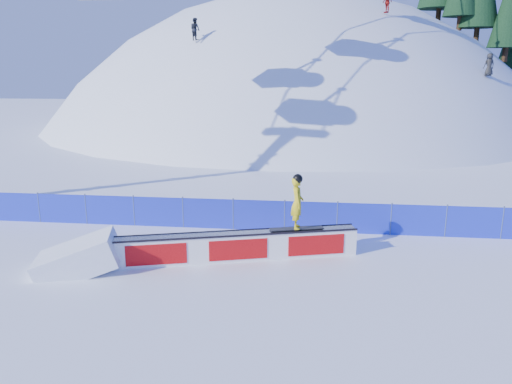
# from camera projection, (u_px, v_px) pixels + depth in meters

# --- Properties ---
(ground) EXTENTS (160.00, 160.00, 0.00)m
(ground) POSITION_uv_depth(u_px,v_px,m) (243.00, 277.00, 15.10)
(ground) COLOR white
(ground) RESTS_ON ground
(snow_hill) EXTENTS (64.00, 64.00, 64.00)m
(snow_hill) POSITION_uv_depth(u_px,v_px,m) (292.00, 273.00, 59.96)
(snow_hill) COLOR white
(snow_hill) RESTS_ON ground
(safety_fence) EXTENTS (22.05, 0.05, 1.30)m
(safety_fence) POSITION_uv_depth(u_px,v_px,m) (259.00, 215.00, 19.29)
(safety_fence) COLOR #1B2DC8
(safety_fence) RESTS_ON ground
(rail_box) EXTENTS (7.85, 2.76, 0.96)m
(rail_box) POSITION_uv_depth(u_px,v_px,m) (237.00, 246.00, 16.32)
(rail_box) COLOR white
(rail_box) RESTS_ON ground
(snow_ramp) EXTENTS (2.94, 2.28, 1.62)m
(snow_ramp) POSITION_uv_depth(u_px,v_px,m) (79.00, 270.00, 15.63)
(snow_ramp) COLOR white
(snow_ramp) RESTS_ON ground
(snowboarder) EXTENTS (1.80, 0.80, 1.86)m
(snowboarder) POSITION_uv_depth(u_px,v_px,m) (297.00, 202.00, 16.29)
(snowboarder) COLOR black
(snowboarder) RESTS_ON rail_box
(distant_skiers) EXTENTS (22.97, 10.37, 9.16)m
(distant_skiers) POSITION_uv_depth(u_px,v_px,m) (326.00, 12.00, 40.26)
(distant_skiers) COLOR black
(distant_skiers) RESTS_ON ground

